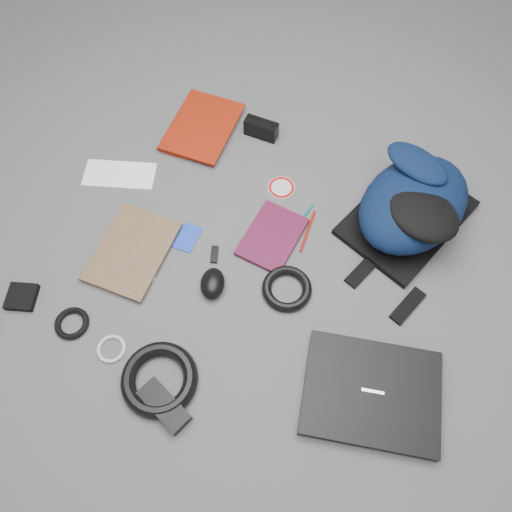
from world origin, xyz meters
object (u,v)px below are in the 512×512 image
at_px(comic_book, 102,241).
at_px(power_brick, 164,406).
at_px(dvd_case, 272,237).
at_px(textbook_red, 174,119).
at_px(mouse, 213,283).
at_px(compact_camera, 261,129).
at_px(backpack, 414,204).
at_px(pouch, 22,297).
at_px(laptop, 371,393).

height_order(comic_book, power_brick, power_brick).
bearing_deg(dvd_case, power_brick, -91.44).
xyz_separation_m(textbook_red, power_brick, (0.40, -0.86, 0.00)).
bearing_deg(power_brick, dvd_case, 104.86).
bearing_deg(mouse, compact_camera, 80.33).
xyz_separation_m(backpack, pouch, (-0.94, -0.66, -0.08)).
xyz_separation_m(textbook_red, mouse, (0.37, -0.51, 0.01)).
height_order(compact_camera, power_brick, compact_camera).
height_order(dvd_case, mouse, mouse).
distance_m(mouse, power_brick, 0.35).
relative_size(comic_book, pouch, 3.46).
bearing_deg(pouch, comic_book, 63.72).
bearing_deg(mouse, textbook_red, 108.54).
xyz_separation_m(backpack, dvd_case, (-0.36, -0.21, -0.08)).
height_order(compact_camera, pouch, compact_camera).
height_order(backpack, pouch, backpack).
xyz_separation_m(laptop, power_brick, (-0.48, -0.23, 0.00)).
bearing_deg(power_brick, laptop, 47.88).
relative_size(dvd_case, compact_camera, 1.87).
relative_size(compact_camera, power_brick, 0.78).
height_order(mouse, power_brick, mouse).
bearing_deg(power_brick, mouse, 116.30).
relative_size(compact_camera, mouse, 1.16).
height_order(compact_camera, mouse, compact_camera).
relative_size(mouse, power_brick, 0.67).
bearing_deg(power_brick, textbook_red, 137.15).
xyz_separation_m(dvd_case, compact_camera, (-0.18, 0.36, 0.02)).
bearing_deg(power_brick, backpack, 83.40).
bearing_deg(mouse, comic_book, 160.83).
height_order(textbook_red, pouch, textbook_red).
bearing_deg(mouse, laptop, -31.52).
bearing_deg(mouse, power_brick, -103.69).
bearing_deg(laptop, backpack, 83.21).
xyz_separation_m(laptop, mouse, (-0.50, 0.13, 0.01)).
xyz_separation_m(comic_book, power_brick, (0.39, -0.36, 0.01)).
bearing_deg(backpack, power_brick, -97.33).
height_order(backpack, textbook_red, backpack).
height_order(textbook_red, comic_book, textbook_red).
relative_size(dvd_case, pouch, 2.62).
relative_size(comic_book, power_brick, 1.92).
relative_size(laptop, dvd_case, 1.65).
bearing_deg(laptop, textbook_red, 132.49).
xyz_separation_m(dvd_case, pouch, (-0.58, -0.44, 0.00)).
height_order(backpack, compact_camera, backpack).
height_order(comic_book, compact_camera, compact_camera).
relative_size(dvd_case, power_brick, 1.46).
relative_size(backpack, laptop, 1.24).
xyz_separation_m(comic_book, pouch, (-0.12, -0.24, -0.00)).
height_order(dvd_case, pouch, pouch).
height_order(comic_book, mouse, mouse).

